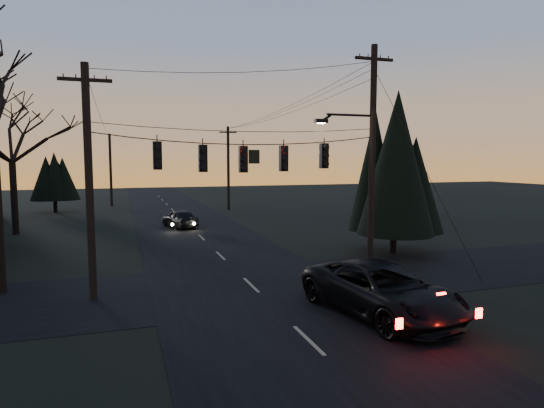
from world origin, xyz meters
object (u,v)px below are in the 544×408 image
object	(u,v)px
utility_pole_left	(94,300)
suv_near	(381,290)
utility_pole_right	(370,275)
utility_pole_far_r	(229,210)
sedan_oncoming_a	(180,219)
utility_pole_far_l	(112,206)
evergreen_right	(395,162)

from	to	relation	value
utility_pole_left	suv_near	xyz separation A→B (m)	(9.10, -4.77, 0.84)
utility_pole_right	utility_pole_far_r	xyz separation A→B (m)	(0.00, 28.00, 0.00)
utility_pole_left	sedan_oncoming_a	world-z (taller)	utility_pole_left
utility_pole_left	suv_near	distance (m)	10.31
utility_pole_far_l	utility_pole_right	bearing A→B (deg)	-72.28
utility_pole_right	utility_pole_left	distance (m)	11.50
utility_pole_far_r	suv_near	size ratio (longest dim) A/B	1.40
suv_near	sedan_oncoming_a	bearing A→B (deg)	90.41
utility_pole_right	suv_near	bearing A→B (deg)	-116.72
suv_near	utility_pole_far_l	bearing A→B (deg)	92.84
utility_pole_right	utility_pole_far_l	xyz separation A→B (m)	(-11.50, 36.00, 0.00)
utility_pole_far_r	suv_near	bearing A→B (deg)	-94.19
utility_pole_far_r	utility_pole_right	bearing A→B (deg)	-90.00
evergreen_right	suv_near	world-z (taller)	evergreen_right
utility_pole_far_l	evergreen_right	xyz separation A→B (m)	(15.24, -32.12, 5.02)
evergreen_right	utility_pole_right	bearing A→B (deg)	-133.97
utility_pole_far_r	suv_near	world-z (taller)	utility_pole_far_r
utility_pole_right	utility_pole_far_r	distance (m)	28.00
utility_pole_left	evergreen_right	world-z (taller)	evergreen_right
utility_pole_far_r	utility_pole_far_l	xyz separation A→B (m)	(-11.50, 8.00, 0.00)
utility_pole_right	evergreen_right	bearing A→B (deg)	46.03
evergreen_right	sedan_oncoming_a	xyz separation A→B (m)	(-10.04, 13.14, -4.32)
utility_pole_left	utility_pole_far_r	distance (m)	30.27
utility_pole_right	utility_pole_far_l	distance (m)	37.79
utility_pole_far_r	suv_near	xyz separation A→B (m)	(-2.40, -32.77, 0.84)
evergreen_right	suv_near	distance (m)	11.41
utility_pole_left	utility_pole_far_r	world-z (taller)	same
utility_pole_far_r	evergreen_right	xyz separation A→B (m)	(3.74, -24.12, 5.02)
utility_pole_right	suv_near	xyz separation A→B (m)	(-2.40, -4.77, 0.84)
evergreen_right	sedan_oncoming_a	bearing A→B (deg)	127.40
utility_pole_far_l	suv_near	distance (m)	41.78
suv_near	sedan_oncoming_a	size ratio (longest dim) A/B	1.49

